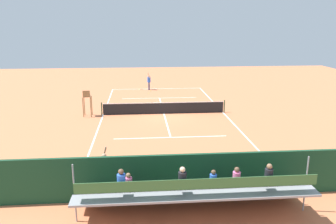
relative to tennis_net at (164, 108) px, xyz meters
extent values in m
plane|color=#CC7047|center=(0.00, 0.00, -0.50)|extent=(60.00, 60.00, 0.00)
cube|color=white|center=(0.00, -11.00, -0.50)|extent=(10.00, 0.10, 0.01)
cube|color=white|center=(0.00, 11.00, -0.50)|extent=(10.00, 0.10, 0.01)
cube|color=white|center=(-5.00, 0.00, -0.50)|extent=(0.10, 22.00, 0.01)
cube|color=white|center=(5.00, 0.00, -0.50)|extent=(0.10, 22.00, 0.01)
cube|color=white|center=(0.00, -6.05, -0.50)|extent=(7.50, 0.10, 0.01)
cube|color=white|center=(0.00, 6.05, -0.50)|extent=(7.50, 0.10, 0.01)
cube|color=white|center=(0.00, 0.00, -0.50)|extent=(0.10, 12.10, 0.01)
cube|color=white|center=(0.00, -11.00, -0.50)|extent=(0.10, 0.30, 0.01)
cube|color=black|center=(0.00, 0.00, -0.05)|extent=(10.00, 0.02, 0.91)
cube|color=white|center=(0.00, 0.00, 0.44)|extent=(10.00, 0.04, 0.06)
cylinder|color=#2D5133|center=(-5.10, 0.00, 0.03)|extent=(0.10, 0.10, 1.07)
cylinder|color=#2D5133|center=(5.10, 0.00, 0.03)|extent=(0.10, 0.10, 1.07)
cube|color=#194228|center=(0.00, 14.00, 0.50)|extent=(18.00, 0.16, 2.00)
cube|color=gray|center=(0.00, 14.35, -0.28)|extent=(9.00, 0.10, 0.45)
cube|color=gray|center=(0.00, 14.70, -0.09)|extent=(9.00, 0.80, 0.08)
cube|color=gray|center=(0.00, 14.32, -0.28)|extent=(9.00, 0.04, 0.45)
cube|color=#386B38|center=(0.00, 14.80, 0.33)|extent=(8.60, 0.36, 0.04)
cube|color=#386B38|center=(0.00, 14.98, 0.53)|extent=(8.60, 0.03, 0.36)
cube|color=gray|center=(0.00, 15.50, 0.36)|extent=(9.00, 0.80, 0.08)
cube|color=gray|center=(0.00, 15.12, 0.17)|extent=(9.00, 0.04, 0.45)
cube|color=#386B38|center=(0.00, 15.60, 0.78)|extent=(8.60, 0.36, 0.04)
cube|color=#386B38|center=(0.00, 15.78, 0.98)|extent=(8.60, 0.03, 0.36)
cube|color=gray|center=(0.00, 16.30, 0.81)|extent=(9.00, 0.80, 0.08)
cube|color=gray|center=(0.00, 15.92, 0.62)|extent=(9.00, 0.04, 0.45)
cube|color=#386B38|center=(0.00, 16.40, 1.23)|extent=(8.60, 0.36, 0.04)
cube|color=#386B38|center=(0.00, 16.58, 1.43)|extent=(8.60, 0.03, 0.36)
cylinder|color=gray|center=(-4.50, 15.50, 0.67)|extent=(0.06, 0.06, 2.35)
cylinder|color=gray|center=(4.50, 15.50, 0.67)|extent=(0.06, 0.06, 2.35)
cube|color=#2D2D33|center=(-0.94, 14.63, 0.37)|extent=(0.32, 0.40, 0.12)
cylinder|color=blue|center=(-0.94, 14.75, 0.65)|extent=(0.30, 0.30, 0.45)
sphere|color=brown|center=(-0.94, 14.75, 0.98)|extent=(0.20, 0.20, 0.20)
cube|color=#2D2D33|center=(2.69, 16.23, 1.27)|extent=(0.32, 0.40, 0.12)
cylinder|color=blue|center=(2.69, 16.35, 1.55)|extent=(0.30, 0.30, 0.45)
sphere|color=brown|center=(2.69, 16.35, 1.88)|extent=(0.20, 0.20, 0.20)
cube|color=#2D2D33|center=(-2.60, 16.23, 1.27)|extent=(0.32, 0.40, 0.12)
cylinder|color=black|center=(-2.60, 16.35, 1.55)|extent=(0.30, 0.30, 0.45)
sphere|color=#8C6647|center=(-2.60, 16.35, 1.88)|extent=(0.20, 0.20, 0.20)
cube|color=#2D2D33|center=(2.51, 14.63, 0.37)|extent=(0.32, 0.40, 0.12)
cylinder|color=pink|center=(2.51, 14.75, 0.65)|extent=(0.30, 0.30, 0.45)
sphere|color=#8C6647|center=(2.51, 14.75, 0.98)|extent=(0.20, 0.20, 0.20)
cube|color=#2D2D33|center=(-1.66, 15.43, 0.82)|extent=(0.32, 0.40, 0.12)
cylinder|color=pink|center=(-1.66, 15.55, 1.10)|extent=(0.30, 0.30, 0.45)
sphere|color=brown|center=(-1.66, 15.55, 1.43)|extent=(0.20, 0.20, 0.20)
cube|color=#2D2D33|center=(0.55, 16.23, 1.27)|extent=(0.32, 0.40, 0.12)
cylinder|color=black|center=(0.55, 16.35, 1.55)|extent=(0.30, 0.30, 0.45)
sphere|color=beige|center=(0.55, 16.35, 1.88)|extent=(0.20, 0.20, 0.20)
cylinder|color=olive|center=(5.90, -0.13, 0.30)|extent=(0.07, 0.07, 1.60)
cylinder|color=olive|center=(6.50, -0.13, 0.30)|extent=(0.07, 0.07, 1.60)
cylinder|color=olive|center=(5.90, 0.47, 0.30)|extent=(0.07, 0.07, 1.60)
cylinder|color=olive|center=(6.50, 0.47, 0.30)|extent=(0.07, 0.07, 1.60)
cube|color=olive|center=(6.20, 0.17, 1.13)|extent=(0.56, 0.56, 0.06)
cube|color=olive|center=(6.20, 0.41, 1.40)|extent=(0.56, 0.06, 0.48)
cube|color=olive|center=(5.94, 0.17, 1.28)|extent=(0.04, 0.48, 0.04)
cube|color=olive|center=(6.46, 0.17, 1.28)|extent=(0.04, 0.48, 0.04)
cube|color=#33383D|center=(-1.60, 13.20, -0.05)|extent=(1.80, 0.40, 0.05)
cylinder|color=#33383D|center=(-2.35, 13.20, -0.28)|extent=(0.06, 0.06, 0.45)
cylinder|color=#33383D|center=(-0.85, 13.20, -0.28)|extent=(0.06, 0.06, 0.45)
cube|color=#33383D|center=(-1.60, 13.38, 0.25)|extent=(1.80, 0.04, 0.36)
cube|color=#B22D2D|center=(0.55, 13.40, -0.32)|extent=(0.90, 0.36, 0.36)
cylinder|color=navy|center=(0.89, -10.60, -0.08)|extent=(0.14, 0.14, 0.85)
cylinder|color=navy|center=(0.92, -10.38, -0.08)|extent=(0.14, 0.14, 0.85)
cylinder|color=blue|center=(0.90, -10.49, 0.65)|extent=(0.40, 0.40, 0.60)
sphere|color=beige|center=(0.90, -10.49, 1.06)|extent=(0.22, 0.22, 0.22)
cylinder|color=beige|center=(0.93, -10.27, 1.15)|extent=(0.26, 0.12, 0.55)
cylinder|color=beige|center=(0.88, -10.71, 0.68)|extent=(0.10, 0.10, 0.50)
cylinder|color=black|center=(1.74, -10.72, -0.49)|extent=(0.27, 0.13, 0.03)
torus|color=#D8CC4C|center=(1.99, -10.83, -0.49)|extent=(0.40, 0.40, 0.02)
cylinder|color=white|center=(1.99, -10.83, -0.49)|extent=(0.25, 0.25, 0.00)
sphere|color=#CCDB33|center=(1.02, -8.41, -0.47)|extent=(0.07, 0.07, 0.07)
sphere|color=#CCDB33|center=(0.77, -9.75, -0.47)|extent=(0.07, 0.07, 0.07)
cylinder|color=#232328|center=(3.65, 12.91, -0.08)|extent=(0.14, 0.14, 0.85)
cylinder|color=#232328|center=(3.65, 12.69, -0.08)|extent=(0.14, 0.14, 0.85)
cylinder|color=green|center=(3.65, 12.80, 0.65)|extent=(0.37, 0.37, 0.60)
sphere|color=tan|center=(3.65, 12.80, 1.06)|extent=(0.22, 0.22, 0.22)
cylinder|color=tan|center=(3.64, 12.58, 1.15)|extent=(0.25, 0.09, 0.55)
cylinder|color=tan|center=(3.65, 13.02, 0.68)|extent=(0.09, 0.09, 0.50)
camera|label=1|loc=(2.00, 27.30, 6.89)|focal=36.42mm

